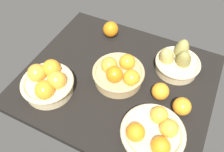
{
  "coord_description": "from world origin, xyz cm",
  "views": [
    {
      "loc": [
        -26.34,
        59.99,
        83.92
      ],
      "look_at": [
        1.48,
        2.92,
        7.0
      ],
      "focal_mm": 36.7,
      "sensor_mm": 36.0,
      "label": 1
    }
  ],
  "objects": [
    {
      "name": "loose_orange_side_gap",
      "position": [
        -30.07,
        4.57,
        6.66
      ],
      "size": [
        7.33,
        7.33,
        7.33
      ],
      "primitive_type": "sphere",
      "color": "orange",
      "rests_on": "market_tray"
    },
    {
      "name": "basket_near_left_pears",
      "position": [
        -21.77,
        -17.57,
        7.39
      ],
      "size": [
        21.19,
        21.47,
        14.4
      ],
      "color": "#D3BC8C",
      "rests_on": "market_tray"
    },
    {
      "name": "basket_far_right",
      "position": [
        23.64,
        18.78,
        8.24
      ],
      "size": [
        22.27,
        22.27,
        11.83
      ],
      "color": "#D3BC8C",
      "rests_on": "market_tray"
    },
    {
      "name": "loose_orange_front_gap",
      "position": [
        -20.08,
        1.3,
        6.66
      ],
      "size": [
        7.31,
        7.31,
        7.31
      ],
      "primitive_type": "sphere",
      "color": "orange",
      "rests_on": "market_tray"
    },
    {
      "name": "basket_center",
      "position": [
        -0.86,
        0.72,
        7.79
      ],
      "size": [
        22.93,
        22.93,
        11.76
      ],
      "color": "tan",
      "rests_on": "market_tray"
    },
    {
      "name": "basket_far_left",
      "position": [
        -23.71,
        20.47,
        7.12
      ],
      "size": [
        23.74,
        23.74,
        10.18
      ],
      "color": "#D3BC8C",
      "rests_on": "market_tray"
    },
    {
      "name": "loose_orange_back_gap",
      "position": [
        16.01,
        -25.31,
        7.07
      ],
      "size": [
        8.14,
        8.14,
        8.14
      ],
      "primitive_type": "sphere",
      "color": "orange",
      "rests_on": "market_tray"
    },
    {
      "name": "market_tray",
      "position": [
        0.0,
        0.0,
        1.5
      ],
      "size": [
        84.0,
        72.0,
        3.0
      ],
      "primitive_type": "cube",
      "color": "black",
      "rests_on": "ground"
    }
  ]
}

